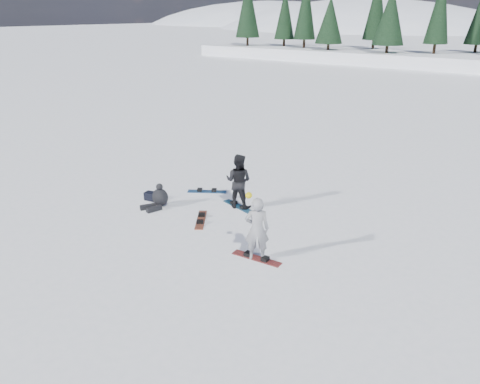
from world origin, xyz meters
name	(u,v)px	position (x,y,z in m)	size (l,w,h in m)	color
ground	(277,251)	(0.00, 0.00, 0.00)	(420.00, 420.00, 0.00)	white
snowboarder_woman	(257,229)	(-0.20, -0.75, 0.94)	(0.81, 0.76, 2.02)	#9F9EA3
snowboarder_man	(238,181)	(-2.88, 1.96, 0.98)	(0.95, 0.74, 1.96)	black
seated_rider	(159,198)	(-5.18, 0.28, 0.33)	(0.76, 1.11, 0.86)	black
gear_bag	(151,196)	(-5.88, 0.53, 0.15)	(0.45, 0.30, 0.30)	black
snowboard_woman	(256,258)	(-0.20, -0.75, 0.01)	(1.50, 0.28, 0.03)	maroon
snowboard_man	(239,206)	(-2.88, 1.96, 0.01)	(1.50, 0.28, 0.03)	#185C84
snowboard_loose_c	(207,192)	(-4.75, 2.40, 0.01)	(1.50, 0.28, 0.03)	navy
snowboard_loose_b	(201,220)	(-3.19, 0.27, 0.01)	(1.50, 0.28, 0.03)	brown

